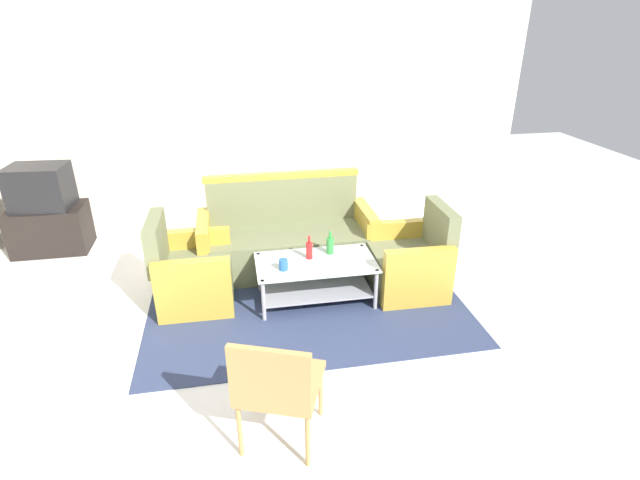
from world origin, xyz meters
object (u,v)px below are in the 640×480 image
(coffee_table, at_px, (316,275))
(cup, at_px, (283,265))
(armchair_right, at_px, (410,263))
(bottle_green, at_px, (330,245))
(armchair_left, at_px, (192,274))
(television, at_px, (40,187))
(wicker_chair, at_px, (277,384))
(couch, at_px, (287,240))
(bottle_red, at_px, (309,250))
(tv_stand, at_px, (51,229))

(coffee_table, distance_m, cup, 0.38)
(armchair_right, distance_m, bottle_green, 0.81)
(armchair_left, distance_m, coffee_table, 1.15)
(television, distance_m, wicker_chair, 3.99)
(television, bearing_deg, wicker_chair, 128.92)
(couch, relative_size, wicker_chair, 2.15)
(armchair_left, bearing_deg, bottle_green, 88.57)
(armchair_left, xyz_separation_m, coffee_table, (1.13, -0.20, -0.02))
(bottle_red, xyz_separation_m, television, (-2.73, 1.55, 0.26))
(armchair_left, relative_size, tv_stand, 1.06)
(coffee_table, relative_size, television, 1.74)
(coffee_table, bearing_deg, bottle_red, 119.14)
(coffee_table, distance_m, television, 3.26)
(couch, relative_size, tv_stand, 2.26)
(couch, bearing_deg, armchair_left, 28.72)
(cup, relative_size, television, 0.16)
(armchair_left, relative_size, wicker_chair, 1.01)
(coffee_table, relative_size, cup, 11.00)
(armchair_left, height_order, wicker_chair, armchair_left)
(bottle_green, distance_m, wicker_chair, 1.93)
(bottle_green, bearing_deg, tv_stand, 153.30)
(couch, bearing_deg, tv_stand, -19.49)
(bottle_green, xyz_separation_m, wicker_chair, (-0.69, -1.80, -0.00))
(bottle_green, relative_size, tv_stand, 0.28)
(couch, xyz_separation_m, television, (-2.60, 0.90, 0.44))
(bottle_red, bearing_deg, couch, 101.82)
(bottle_green, height_order, cup, bottle_green)
(television, bearing_deg, tv_stand, 90.00)
(coffee_table, xyz_separation_m, television, (-2.78, 1.63, 0.49))
(tv_stand, xyz_separation_m, wicker_chair, (2.25, -3.28, 0.23))
(cup, bearing_deg, armchair_left, 160.30)
(armchair_right, bearing_deg, cup, 97.59)
(armchair_left, bearing_deg, couch, 119.82)
(armchair_left, bearing_deg, bottle_red, 84.61)
(television, bearing_deg, cup, 149.53)
(tv_stand, bearing_deg, bottle_green, -26.70)
(coffee_table, xyz_separation_m, bottle_green, (0.17, 0.15, 0.22))
(cup, bearing_deg, coffee_table, 17.61)
(coffee_table, xyz_separation_m, tv_stand, (-2.78, 1.63, -0.01))
(armchair_left, height_order, cup, armchair_left)
(armchair_right, bearing_deg, television, 67.95)
(cup, distance_m, television, 3.03)
(armchair_right, distance_m, tv_stand, 4.04)
(bottle_red, distance_m, wicker_chair, 1.80)
(couch, height_order, bottle_green, couch)
(television, relative_size, wicker_chair, 0.75)
(armchair_left, bearing_deg, television, -130.38)
(armchair_left, relative_size, coffee_table, 0.77)
(couch, xyz_separation_m, wicker_chair, (-0.35, -2.38, 0.18))
(armchair_right, relative_size, cup, 8.50)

